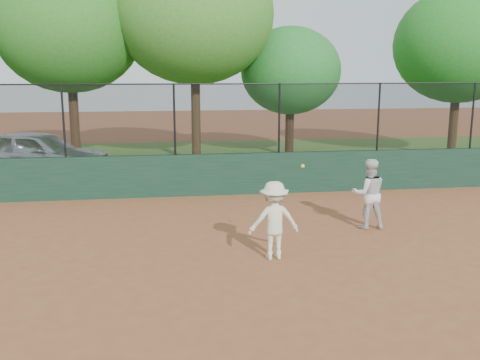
{
  "coord_description": "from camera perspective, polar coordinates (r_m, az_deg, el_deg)",
  "views": [
    {
      "loc": [
        -0.85,
        -9.09,
        3.53
      ],
      "look_at": [
        0.8,
        2.2,
        1.2
      ],
      "focal_mm": 40.0,
      "sensor_mm": 36.0,
      "label": 1
    }
  ],
  "objects": [
    {
      "name": "back_wall",
      "position": [
        15.39,
        -5.0,
        0.53
      ],
      "size": [
        26.0,
        0.2,
        1.2
      ],
      "primitive_type": "cube",
      "color": "#1A3B28",
      "rests_on": "ground"
    },
    {
      "name": "fence_assembly",
      "position": [
        15.16,
        -5.22,
        6.6
      ],
      "size": [
        26.0,
        0.06,
        2.0
      ],
      "color": "black",
      "rests_on": "back_wall"
    },
    {
      "name": "tree_2",
      "position": [
        20.81,
        -4.91,
        17.13
      ],
      "size": [
        5.96,
        5.42,
        8.16
      ],
      "color": "#49311A",
      "rests_on": "ground"
    },
    {
      "name": "tree_4",
      "position": [
        23.71,
        22.38,
        13.12
      ],
      "size": [
        5.3,
        4.82,
        6.83
      ],
      "color": "#462D19",
      "rests_on": "ground"
    },
    {
      "name": "player_second",
      "position": [
        12.46,
        13.54,
        -1.43
      ],
      "size": [
        0.82,
        0.66,
        1.6
      ],
      "primitive_type": "imported",
      "rotation": [
        0.0,
        0.0,
        3.07
      ],
      "color": "silver",
      "rests_on": "ground"
    },
    {
      "name": "parked_car",
      "position": [
        19.19,
        -20.71,
        2.63
      ],
      "size": [
        5.07,
        3.27,
        1.61
      ],
      "primitive_type": "imported",
      "rotation": [
        0.0,
        0.0,
        1.25
      ],
      "color": "silver",
      "rests_on": "ground"
    },
    {
      "name": "player_main",
      "position": [
        10.18,
        3.63,
        -4.31
      ],
      "size": [
        0.99,
        0.65,
        1.88
      ],
      "color": "beige",
      "rests_on": "ground"
    },
    {
      "name": "tree_1",
      "position": [
        21.49,
        -17.79,
        15.02
      ],
      "size": [
        5.4,
        4.91,
        7.38
      ],
      "color": "#482E19",
      "rests_on": "ground"
    },
    {
      "name": "tree_3",
      "position": [
        22.55,
        5.42,
        11.5
      ],
      "size": [
        4.16,
        3.78,
        5.34
      ],
      "color": "#382312",
      "rests_on": "ground"
    },
    {
      "name": "ground",
      "position": [
        9.78,
        -2.81,
        -9.62
      ],
      "size": [
        80.0,
        80.0,
        0.0
      ],
      "primitive_type": "plane",
      "color": "brown",
      "rests_on": "ground"
    },
    {
      "name": "grass_strip",
      "position": [
        21.4,
        -5.94,
        1.99
      ],
      "size": [
        36.0,
        12.0,
        0.01
      ],
      "primitive_type": "cube",
      "color": "#32561A",
      "rests_on": "ground"
    }
  ]
}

